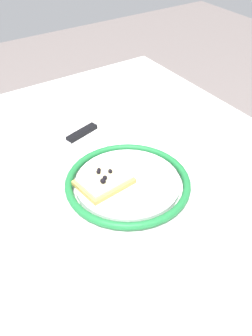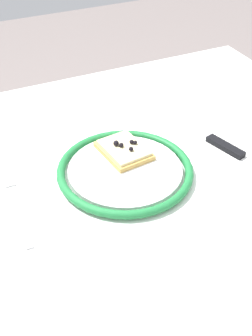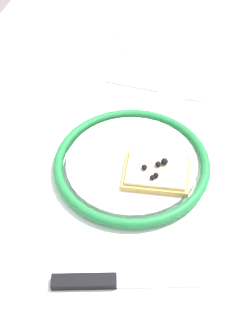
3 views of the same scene
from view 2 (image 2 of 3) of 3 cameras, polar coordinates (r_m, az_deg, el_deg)
The scene contains 5 objects.
dining_table at distance 0.90m, azimuth -2.94°, elevation -5.72°, with size 1.19×0.86×0.74m.
plate at distance 0.86m, azimuth -0.20°, elevation -0.21°, with size 0.26×0.26×0.02m.
pizza_slice_near at distance 0.89m, azimuth -0.27°, elevation 2.36°, with size 0.09×0.11×0.03m.
knife at distance 0.97m, azimuth 11.08°, elevation 3.50°, with size 0.08×0.24×0.01m.
fork at distance 0.81m, azimuth -13.75°, elevation -4.92°, with size 0.03×0.20×0.00m.
Camera 2 is at (-0.23, -0.61, 1.29)m, focal length 47.68 mm.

